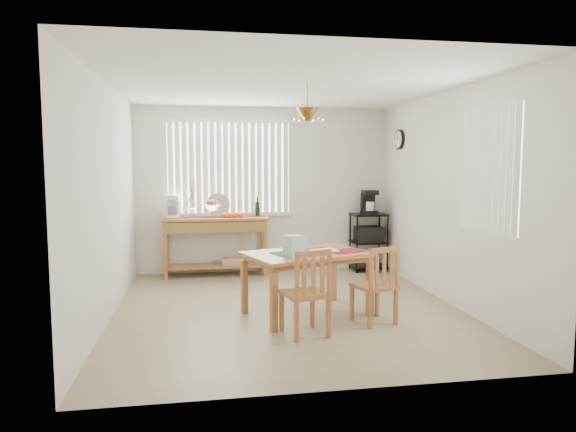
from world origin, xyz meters
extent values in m
cube|color=#978B66|center=(0.00, 0.00, -0.01)|extent=(4.00, 4.50, 0.01)
cube|color=silver|center=(0.00, 2.30, 1.30)|extent=(4.00, 0.10, 2.60)
cube|color=silver|center=(0.00, -2.30, 1.30)|extent=(4.00, 0.10, 2.60)
cube|color=silver|center=(-2.05, 0.00, 1.30)|extent=(0.10, 4.50, 2.60)
cube|color=silver|center=(2.05, 0.00, 1.30)|extent=(0.10, 4.50, 2.60)
cube|color=white|center=(0.00, 0.00, 2.65)|extent=(4.00, 4.50, 0.10)
cube|color=white|center=(-0.55, 2.25, 1.65)|extent=(1.90, 0.01, 1.40)
cube|color=white|center=(-1.45, 2.23, 1.65)|extent=(0.07, 0.03, 1.40)
cube|color=white|center=(-1.34, 2.23, 1.65)|extent=(0.07, 0.03, 1.40)
cube|color=white|center=(-1.24, 2.23, 1.65)|extent=(0.07, 0.03, 1.40)
cube|color=white|center=(-1.13, 2.23, 1.65)|extent=(0.07, 0.03, 1.40)
cube|color=white|center=(-1.03, 2.23, 1.65)|extent=(0.07, 0.03, 1.40)
cube|color=white|center=(-0.92, 2.23, 1.65)|extent=(0.07, 0.03, 1.40)
cube|color=white|center=(-0.81, 2.23, 1.65)|extent=(0.07, 0.03, 1.40)
cube|color=white|center=(-0.71, 2.23, 1.65)|extent=(0.07, 0.03, 1.40)
cube|color=white|center=(-0.60, 2.23, 1.65)|extent=(0.07, 0.03, 1.40)
cube|color=white|center=(-0.50, 2.23, 1.65)|extent=(0.07, 0.03, 1.40)
cube|color=white|center=(-0.39, 2.23, 1.65)|extent=(0.07, 0.03, 1.40)
cube|color=white|center=(-0.29, 2.23, 1.65)|extent=(0.07, 0.03, 1.40)
cube|color=white|center=(-0.18, 2.23, 1.65)|extent=(0.07, 0.03, 1.40)
cube|color=white|center=(-0.08, 2.23, 1.65)|extent=(0.07, 0.03, 1.40)
cube|color=white|center=(0.03, 2.23, 1.65)|extent=(0.07, 0.03, 1.40)
cube|color=white|center=(0.14, 2.23, 1.65)|extent=(0.07, 0.03, 1.40)
cube|color=white|center=(0.24, 2.23, 1.65)|extent=(0.07, 0.03, 1.40)
cube|color=white|center=(0.35, 2.23, 1.65)|extent=(0.07, 0.03, 1.40)
cube|color=white|center=(-0.55, 2.22, 0.92)|extent=(1.98, 0.06, 0.06)
cube|color=white|center=(-0.55, 2.22, 2.38)|extent=(1.98, 0.06, 0.06)
cube|color=white|center=(2.00, -0.90, 1.65)|extent=(0.01, 1.10, 1.30)
cube|color=white|center=(1.99, -1.40, 1.65)|extent=(0.03, 0.07, 1.30)
cube|color=white|center=(1.99, -1.29, 1.65)|extent=(0.03, 0.07, 1.30)
cube|color=white|center=(1.99, -1.18, 1.65)|extent=(0.03, 0.07, 1.30)
cube|color=white|center=(1.99, -1.07, 1.65)|extent=(0.03, 0.07, 1.30)
cube|color=white|center=(1.99, -0.96, 1.65)|extent=(0.03, 0.07, 1.30)
cube|color=white|center=(1.99, -0.85, 1.65)|extent=(0.03, 0.07, 1.30)
cube|color=white|center=(1.99, -0.74, 1.65)|extent=(0.03, 0.07, 1.30)
cube|color=white|center=(1.99, -0.63, 1.65)|extent=(0.03, 0.07, 1.30)
cube|color=white|center=(1.99, -0.52, 1.65)|extent=(0.03, 0.07, 1.30)
cube|color=white|center=(1.99, -0.41, 1.65)|extent=(0.03, 0.07, 1.30)
cylinder|color=black|center=(1.98, 1.55, 2.08)|extent=(0.04, 0.30, 0.30)
cylinder|color=white|center=(1.95, 1.55, 2.08)|extent=(0.01, 0.25, 0.25)
cylinder|color=olive|center=(0.18, -0.25, 2.43)|extent=(0.01, 0.01, 0.34)
cone|color=olive|center=(0.18, -0.25, 2.25)|extent=(0.24, 0.24, 0.14)
sphere|color=white|center=(0.34, -0.25, 2.19)|extent=(0.05, 0.05, 0.05)
sphere|color=white|center=(0.26, -0.12, 2.19)|extent=(0.05, 0.05, 0.05)
sphere|color=white|center=(0.10, -0.12, 2.19)|extent=(0.05, 0.05, 0.05)
sphere|color=white|center=(0.02, -0.25, 2.19)|extent=(0.05, 0.05, 0.05)
sphere|color=white|center=(0.10, -0.39, 2.19)|extent=(0.05, 0.05, 0.05)
sphere|color=white|center=(0.26, -0.39, 2.19)|extent=(0.05, 0.05, 0.05)
cube|color=#AF6B3B|center=(-0.78, 2.00, 0.88)|extent=(1.60, 0.45, 0.04)
cube|color=olive|center=(-0.78, 2.00, 0.77)|extent=(1.54, 0.41, 0.16)
cube|color=#AF6B3B|center=(-1.53, 1.83, 0.35)|extent=(0.06, 0.06, 0.69)
cube|color=#AF6B3B|center=(-0.03, 1.83, 0.35)|extent=(0.06, 0.06, 0.69)
cube|color=#AF6B3B|center=(-1.53, 2.18, 0.35)|extent=(0.06, 0.06, 0.69)
cube|color=#AF6B3B|center=(-0.03, 2.18, 0.35)|extent=(0.06, 0.06, 0.69)
cube|color=#AF6B3B|center=(-0.78, 2.00, 0.15)|extent=(1.48, 0.39, 0.03)
cube|color=red|center=(-0.53, 2.00, 0.22)|extent=(0.30, 0.22, 0.10)
cube|color=maroon|center=(-0.78, 2.00, 0.90)|extent=(1.52, 0.25, 0.01)
cube|color=white|center=(-1.42, 2.00, 0.93)|extent=(0.20, 0.24, 0.05)
cube|color=white|center=(-1.42, 2.08, 1.05)|extent=(0.20, 0.08, 0.30)
cube|color=white|center=(-1.42, 1.98, 1.22)|extent=(0.20, 0.22, 0.07)
cylinder|color=white|center=(-1.42, 1.97, 1.02)|extent=(0.13, 0.13, 0.13)
cylinder|color=white|center=(-0.83, 1.98, 0.95)|extent=(0.05, 0.05, 0.10)
cone|color=white|center=(-0.83, 1.98, 1.05)|extent=(0.26, 0.26, 0.09)
sphere|color=red|center=(-0.78, 1.98, 1.13)|extent=(0.08, 0.08, 0.08)
sphere|color=red|center=(-0.83, 2.03, 1.13)|extent=(0.08, 0.08, 0.08)
sphere|color=red|center=(-0.88, 1.98, 1.13)|extent=(0.08, 0.08, 0.08)
sphere|color=red|center=(-0.83, 1.93, 1.13)|extent=(0.08, 0.08, 0.08)
sphere|color=orange|center=(-0.64, 1.92, 0.94)|extent=(0.08, 0.08, 0.08)
sphere|color=orange|center=(-0.56, 1.92, 0.94)|extent=(0.08, 0.08, 0.08)
sphere|color=orange|center=(-0.48, 1.92, 0.94)|extent=(0.08, 0.08, 0.08)
sphere|color=orange|center=(-0.40, 1.92, 0.94)|extent=(0.08, 0.08, 0.08)
cylinder|color=silver|center=(-0.73, 2.19, 1.08)|extent=(0.36, 0.09, 0.36)
cylinder|color=white|center=(-1.13, 2.05, 0.97)|extent=(0.08, 0.08, 0.14)
cylinder|color=#4C3823|center=(-1.13, 2.05, 1.27)|extent=(0.09, 0.04, 0.44)
cylinder|color=#4C3823|center=(-1.13, 2.05, 1.29)|extent=(0.14, 0.06, 0.48)
cylinder|color=#4C3823|center=(-1.13, 2.05, 1.24)|extent=(0.17, 0.08, 0.36)
cylinder|color=#4C3823|center=(-1.13, 2.05, 1.32)|extent=(0.06, 0.03, 0.55)
cylinder|color=#4C3823|center=(-1.13, 2.05, 1.23)|extent=(0.22, 0.10, 0.31)
cylinder|color=black|center=(-0.13, 2.05, 1.02)|extent=(0.07, 0.07, 0.23)
cylinder|color=black|center=(-0.13, 2.05, 1.17)|extent=(0.03, 0.03, 0.08)
cylinder|color=black|center=(1.41, 1.80, 0.46)|extent=(0.03, 0.03, 0.92)
cylinder|color=black|center=(1.91, 1.80, 0.46)|extent=(0.03, 0.03, 0.92)
cylinder|color=black|center=(1.41, 2.19, 0.46)|extent=(0.03, 0.03, 0.92)
cylinder|color=black|center=(1.91, 2.19, 0.46)|extent=(0.03, 0.03, 0.92)
cube|color=black|center=(1.66, 1.99, 0.91)|extent=(0.54, 0.43, 0.03)
cube|color=black|center=(1.66, 1.99, 0.46)|extent=(0.54, 0.43, 0.03)
cube|color=black|center=(1.66, 1.99, 0.07)|extent=(0.54, 0.43, 0.03)
cube|color=black|center=(1.66, 1.99, 0.59)|extent=(0.41, 0.33, 0.24)
cube|color=black|center=(1.66, 1.97, 0.95)|extent=(0.22, 0.26, 0.05)
cube|color=black|center=(1.66, 2.06, 1.09)|extent=(0.22, 0.09, 0.33)
cube|color=black|center=(1.66, 1.97, 1.26)|extent=(0.22, 0.24, 0.08)
cylinder|color=silver|center=(1.66, 1.96, 1.05)|extent=(0.14, 0.14, 0.14)
cube|color=#AF6B3B|center=(0.18, -0.25, 0.70)|extent=(1.54, 1.24, 0.04)
cube|color=olive|center=(0.18, -0.25, 0.65)|extent=(1.42, 1.12, 0.06)
cube|color=#AF6B3B|center=(-0.27, -0.80, 0.31)|extent=(0.08, 0.08, 0.62)
cube|color=#AF6B3B|center=(0.88, -0.41, 0.31)|extent=(0.08, 0.08, 0.62)
cube|color=#AF6B3B|center=(-0.52, -0.10, 0.31)|extent=(0.08, 0.08, 0.62)
cube|color=#AF6B3B|center=(0.64, 0.30, 0.31)|extent=(0.08, 0.08, 0.62)
cube|color=#157A5C|center=(-0.01, -0.27, 0.72)|extent=(0.47, 0.40, 0.01)
cube|color=maroon|center=(0.63, -0.25, 0.72)|extent=(0.47, 0.40, 0.01)
cube|color=white|center=(0.38, -0.24, 0.73)|extent=(0.34, 0.31, 0.02)
cube|color=black|center=(0.34, -0.12, 0.73)|extent=(0.28, 0.12, 0.03)
cube|color=#8FCAD1|center=(0.00, -0.47, 0.83)|extent=(0.24, 0.24, 0.23)
cube|color=#AF6B3B|center=(0.02, -0.95, 0.42)|extent=(0.50, 0.50, 0.04)
cube|color=#AF6B3B|center=(0.14, -0.74, 0.20)|extent=(0.05, 0.05, 0.40)
cube|color=#AF6B3B|center=(-0.20, -0.82, 0.20)|extent=(0.05, 0.05, 0.40)
cube|color=#AF6B3B|center=(0.23, -1.07, 0.20)|extent=(0.05, 0.05, 0.40)
cube|color=#AF6B3B|center=(-0.11, -1.16, 0.20)|extent=(0.05, 0.05, 0.40)
cube|color=#AF6B3B|center=(0.23, -1.08, 0.66)|extent=(0.04, 0.04, 0.45)
cube|color=#AF6B3B|center=(-0.10, -1.17, 0.66)|extent=(0.04, 0.04, 0.45)
cube|color=#AF6B3B|center=(0.06, -1.13, 0.86)|extent=(0.36, 0.12, 0.06)
cube|color=#AF6B3B|center=(0.16, -1.10, 0.64)|extent=(0.04, 0.03, 0.36)
cube|color=#AF6B3B|center=(0.06, -1.13, 0.64)|extent=(0.04, 0.03, 0.36)
cube|color=#AF6B3B|center=(-0.03, -1.15, 0.64)|extent=(0.04, 0.03, 0.36)
cube|color=#AF6B3B|center=(0.83, -0.68, 0.40)|extent=(0.49, 0.49, 0.04)
cube|color=#AF6B3B|center=(0.94, -0.47, 0.19)|extent=(0.05, 0.05, 0.38)
cube|color=#AF6B3B|center=(0.62, -0.57, 0.19)|extent=(0.05, 0.05, 0.38)
cube|color=#AF6B3B|center=(1.04, -0.79, 0.19)|extent=(0.05, 0.05, 0.38)
cube|color=#AF6B3B|center=(0.72, -0.89, 0.19)|extent=(0.05, 0.05, 0.38)
cube|color=#AF6B3B|center=(1.04, -0.80, 0.63)|extent=(0.04, 0.04, 0.43)
cube|color=#AF6B3B|center=(0.72, -0.90, 0.63)|extent=(0.04, 0.04, 0.43)
cube|color=#AF6B3B|center=(0.88, -0.85, 0.82)|extent=(0.35, 0.13, 0.06)
cube|color=#AF6B3B|center=(0.97, -0.82, 0.61)|extent=(0.04, 0.03, 0.34)
cube|color=#AF6B3B|center=(0.88, -0.85, 0.61)|extent=(0.04, 0.03, 0.34)
cube|color=#AF6B3B|center=(0.79, -0.88, 0.61)|extent=(0.04, 0.03, 0.34)
camera|label=1|loc=(-0.98, -5.86, 1.70)|focal=32.00mm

